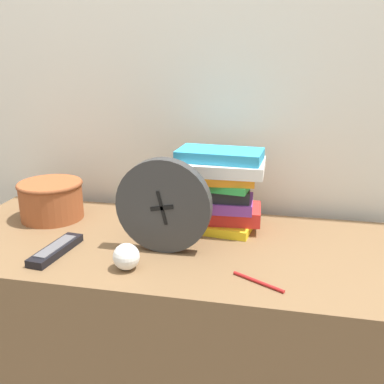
% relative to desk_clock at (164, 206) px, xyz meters
% --- Properties ---
extents(wall_back, '(6.00, 0.04, 2.40)m').
position_rel_desk_clock_xyz_m(wall_back, '(0.01, 0.40, 0.30)').
color(wall_back, silver).
rests_on(wall_back, ground_plane).
extents(desk, '(1.32, 0.56, 0.77)m').
position_rel_desk_clock_xyz_m(desk, '(0.01, 0.05, -0.51)').
color(desk, brown).
rests_on(desk, ground_plane).
extents(desk_clock, '(0.25, 0.04, 0.25)m').
position_rel_desk_clock_xyz_m(desk_clock, '(0.00, 0.00, 0.00)').
color(desk_clock, '#333333').
rests_on(desk_clock, desk).
extents(book_stack, '(0.25, 0.19, 0.24)m').
position_rel_desk_clock_xyz_m(book_stack, '(0.12, 0.19, -0.00)').
color(book_stack, yellow).
rests_on(book_stack, desk).
extents(basket, '(0.20, 0.20, 0.12)m').
position_rel_desk_clock_xyz_m(basket, '(-0.41, 0.16, -0.06)').
color(basket, '#994C28').
rests_on(basket, desk).
extents(tv_remote, '(0.07, 0.19, 0.02)m').
position_rel_desk_clock_xyz_m(tv_remote, '(-0.27, -0.08, -0.12)').
color(tv_remote, black).
rests_on(tv_remote, desk).
extents(crumpled_paper_ball, '(0.07, 0.07, 0.07)m').
position_rel_desk_clock_xyz_m(crumpled_paper_ball, '(-0.06, -0.12, -0.09)').
color(crumpled_paper_ball, white).
rests_on(crumpled_paper_ball, desk).
extents(pen, '(0.12, 0.07, 0.01)m').
position_rel_desk_clock_xyz_m(pen, '(0.26, -0.13, -0.12)').
color(pen, '#B21E1E').
rests_on(pen, desk).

